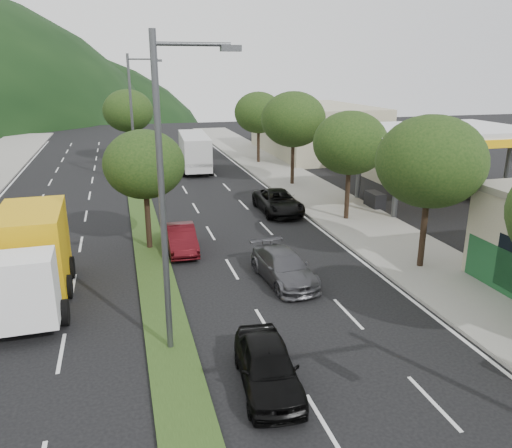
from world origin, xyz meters
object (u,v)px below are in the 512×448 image
object	(u,v)px
car_queue_b	(284,267)
motorhome	(194,151)
streetlight_near	(168,185)
car_queue_a	(268,366)
tree_med_near	(144,165)
streetlight_mid	(134,114)
suv_maroon	(20,273)
tree_med_far	(128,111)
tree_r_d	(293,119)
tree_r_e	(258,113)
tree_r_b	(431,162)
car_queue_c	(181,239)
car_queue_d	(278,202)
tree_r_c	(350,143)
box_truck	(32,260)

from	to	relation	value
car_queue_b	motorhome	world-z (taller)	motorhome
streetlight_near	car_queue_a	bearing A→B (deg)	-50.33
streetlight_near	tree_med_near	bearing A→B (deg)	91.18
streetlight_mid	suv_maroon	xyz separation A→B (m)	(-5.79, -18.40, -4.89)
tree_med_far	tree_r_d	bearing A→B (deg)	-49.40
streetlight_near	car_queue_b	bearing A→B (deg)	39.67
motorhome	tree_r_e	bearing A→B (deg)	16.60
tree_r_e	tree_med_near	bearing A→B (deg)	-118.61
tree_r_b	streetlight_near	world-z (taller)	streetlight_near
car_queue_b	tree_med_near	bearing A→B (deg)	128.75
car_queue_c	car_queue_d	world-z (taller)	car_queue_d
tree_r_c	tree_med_near	bearing A→B (deg)	-170.54
tree_r_b	suv_maroon	distance (m)	18.30
streetlight_near	car_queue_a	distance (m)	6.10
tree_r_c	motorhome	xyz separation A→B (m)	(-6.50, 18.50, -3.04)
tree_r_e	motorhome	xyz separation A→B (m)	(-6.50, -1.50, -3.18)
tree_med_far	streetlight_near	size ratio (longest dim) A/B	0.69
tree_med_far	motorhome	bearing A→B (deg)	-44.99
streetlight_near	streetlight_mid	bearing A→B (deg)	90.00
tree_r_b	car_queue_a	world-z (taller)	tree_r_b
tree_r_c	car_queue_b	bearing A→B (deg)	-130.64
tree_r_d	streetlight_mid	bearing A→B (deg)	165.73
streetlight_mid	car_queue_a	world-z (taller)	streetlight_mid
car_queue_d	box_truck	distance (m)	16.38
car_queue_a	box_truck	distance (m)	11.04
suv_maroon	car_queue_d	bearing A→B (deg)	-152.37
suv_maroon	box_truck	xyz separation A→B (m)	(0.75, -1.24, 0.97)
car_queue_b	box_truck	xyz separation A→B (m)	(-10.23, 1.06, 0.99)
streetlight_mid	car_queue_a	size ratio (longest dim) A/B	2.46
tree_r_c	tree_med_far	size ratio (longest dim) A/B	0.93
tree_med_far	motorhome	world-z (taller)	tree_med_far
tree_med_near	car_queue_d	bearing A→B (deg)	29.44
streetlight_near	car_queue_b	xyz separation A→B (m)	(5.19, 4.30, -4.92)
car_queue_c	motorhome	world-z (taller)	motorhome
tree_med_far	car_queue_d	xyz separation A→B (m)	(8.51, -21.20, -4.29)
tree_med_far	tree_r_e	bearing A→B (deg)	-18.43
tree_r_d	car_queue_d	size ratio (longest dim) A/B	1.39
car_queue_a	tree_med_near	bearing A→B (deg)	106.61
tree_r_b	streetlight_mid	distance (m)	24.09
streetlight_mid	car_queue_b	size ratio (longest dim) A/B	2.18
tree_r_c	car_queue_b	xyz separation A→B (m)	(-6.61, -7.70, -4.08)
car_queue_a	car_queue_d	bearing A→B (deg)	76.67
tree_r_b	motorhome	size ratio (longest dim) A/B	0.82
tree_r_e	box_truck	world-z (taller)	tree_r_e
box_truck	car_queue_d	bearing A→B (deg)	-146.03
tree_med_near	car_queue_c	xyz separation A→B (m)	(1.56, -0.70, -3.77)
tree_med_far	car_queue_a	xyz separation A→B (m)	(2.53, -38.81, -4.31)
suv_maroon	car_queue_b	size ratio (longest dim) A/B	1.08
tree_med_near	streetlight_near	world-z (taller)	streetlight_near
tree_r_e	car_queue_b	bearing A→B (deg)	-103.42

